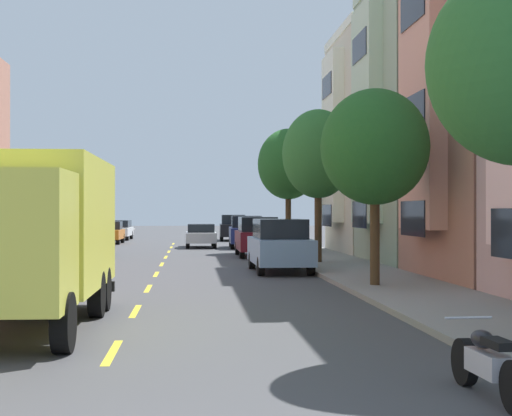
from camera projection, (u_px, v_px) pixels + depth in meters
The scene contains 18 objects.
ground_plane at pixel (164, 260), 35.05m from camera, with size 160.00×160.00×0.00m, color #424244.
sidewalk_right at pixel (326, 260), 33.65m from camera, with size 3.20×120.00×0.14m, color gray.
lane_centerline_dashes at pixel (159, 269), 29.57m from camera, with size 0.14×47.20×0.01m.
townhouse_fourth_sage at pixel (490, 126), 32.26m from camera, with size 10.77×7.48×11.98m.
townhouse_fifth_cream at pixel (460, 147), 40.04m from camera, with size 13.72×7.48×11.50m.
street_tree_second at pixel (375, 147), 21.78m from camera, with size 3.07×3.07×5.54m.
street_tree_third at pixel (318, 154), 31.55m from camera, with size 2.94×2.94×6.25m.
street_tree_farthest at pixel (288, 164), 41.31m from camera, with size 3.28×3.28×6.49m.
delivery_box_truck at pixel (34, 229), 14.89m from camera, with size 2.43×7.30×3.29m.
parked_suv_navy at pixel (246, 232), 46.21m from camera, with size 2.07×4.85×1.93m.
parked_wagon_white at pixel (119, 229), 59.27m from camera, with size 1.91×4.74×1.50m.
parked_wagon_forest at pixel (79, 240), 38.21m from camera, with size 1.87×4.72×1.50m.
parked_suv_black at pixel (233, 227), 57.85m from camera, with size 2.06×4.84×1.93m.
parked_suv_burgundy at pixel (257, 236), 37.64m from camera, with size 1.97×4.81×1.93m.
parked_suv_sky at pixel (280, 245), 28.08m from camera, with size 2.02×4.83×1.93m.
parked_hatchback_orange at pixel (109, 233), 52.27m from camera, with size 1.82×4.03×1.50m.
moving_silver_sedan at pixel (201, 235), 46.86m from camera, with size 1.80×4.50×1.43m.
parked_motorcycle at pixel (488, 364), 9.14m from camera, with size 0.62×2.05×0.90m.
Camera 1 is at (1.25, -5.28, 2.23)m, focal length 54.18 mm.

